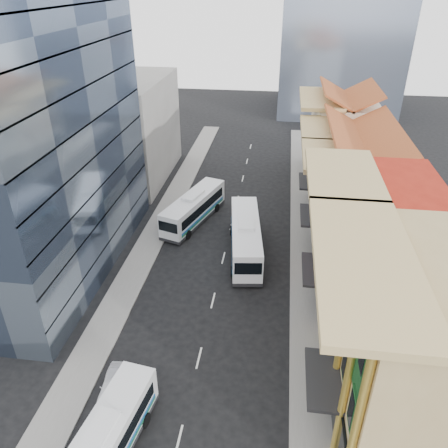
# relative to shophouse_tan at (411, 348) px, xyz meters

# --- Properties ---
(sidewalk_right) EXTENTS (3.00, 90.00, 0.15)m
(sidewalk_right) POSITION_rel_shophouse_tan_xyz_m (-5.50, 17.00, -5.92)
(sidewalk_right) COLOR slate
(sidewalk_right) RESTS_ON ground
(sidewalk_left) EXTENTS (3.00, 90.00, 0.15)m
(sidewalk_left) POSITION_rel_shophouse_tan_xyz_m (-22.50, 17.00, -5.92)
(sidewalk_left) COLOR slate
(sidewalk_left) RESTS_ON ground
(shophouse_tan) EXTENTS (8.00, 14.00, 12.00)m
(shophouse_tan) POSITION_rel_shophouse_tan_xyz_m (0.00, 0.00, 0.00)
(shophouse_tan) COLOR tan
(shophouse_tan) RESTS_ON ground
(shophouse_red) EXTENTS (8.00, 10.00, 12.00)m
(shophouse_red) POSITION_rel_shophouse_tan_xyz_m (0.00, 12.00, 0.00)
(shophouse_red) COLOR #A32212
(shophouse_red) RESTS_ON ground
(shophouse_cream_near) EXTENTS (8.00, 9.00, 10.00)m
(shophouse_cream_near) POSITION_rel_shophouse_tan_xyz_m (0.00, 21.50, -1.00)
(shophouse_cream_near) COLOR white
(shophouse_cream_near) RESTS_ON ground
(shophouse_cream_mid) EXTENTS (8.00, 9.00, 10.00)m
(shophouse_cream_mid) POSITION_rel_shophouse_tan_xyz_m (0.00, 30.50, -1.00)
(shophouse_cream_mid) COLOR white
(shophouse_cream_mid) RESTS_ON ground
(shophouse_cream_far) EXTENTS (8.00, 12.00, 11.00)m
(shophouse_cream_far) POSITION_rel_shophouse_tan_xyz_m (0.00, 41.00, -0.50)
(shophouse_cream_far) COLOR white
(shophouse_cream_far) RESTS_ON ground
(office_tower) EXTENTS (12.00, 26.00, 30.00)m
(office_tower) POSITION_rel_shophouse_tan_xyz_m (-31.00, 14.00, 9.00)
(office_tower) COLOR #384459
(office_tower) RESTS_ON ground
(office_block_far) EXTENTS (10.00, 18.00, 14.00)m
(office_block_far) POSITION_rel_shophouse_tan_xyz_m (-30.00, 37.00, 1.00)
(office_block_far) COLOR gray
(office_block_far) RESTS_ON ground
(bus_left_near) EXTENTS (4.01, 10.80, 3.39)m
(bus_left_near) POSITION_rel_shophouse_tan_xyz_m (-18.04, -6.12, -4.31)
(bus_left_near) COLOR silver
(bus_left_near) RESTS_ON ground
(bus_left_far) EXTENTS (6.12, 11.93, 3.74)m
(bus_left_far) POSITION_rel_shophouse_tan_xyz_m (-18.58, 24.35, -4.13)
(bus_left_far) COLOR silver
(bus_left_far) RESTS_ON ground
(bus_right) EXTENTS (4.55, 12.91, 4.05)m
(bus_right) POSITION_rel_shophouse_tan_xyz_m (-11.81, 18.26, -3.97)
(bus_right) COLOR white
(bus_right) RESTS_ON ground
(sedan_left) EXTENTS (1.88, 3.94, 1.30)m
(sedan_left) POSITION_rel_shophouse_tan_xyz_m (-19.50, -0.85, -5.35)
(sedan_left) COLOR white
(sedan_left) RESTS_ON ground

